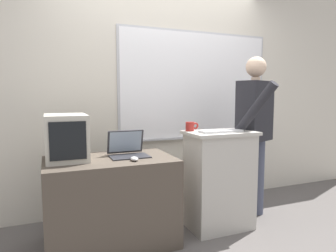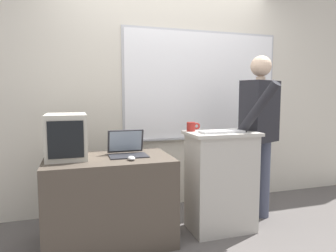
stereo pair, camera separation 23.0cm
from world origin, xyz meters
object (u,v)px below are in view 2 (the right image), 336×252
Objects in this scene: laptop at (127,147)px; coffee_mug at (192,127)px; person_presenter at (260,127)px; computer_mouse_by_laptop at (131,158)px; lectern_podium at (221,181)px; side_desk at (110,200)px; wireless_keyboard at (222,132)px; crt_monitor at (66,136)px.

coffee_mug is at bearing 0.12° from laptop.
person_presenter is 1.37m from computer_mouse_by_laptop.
lectern_podium is 0.88× the size of side_desk.
side_desk is at bearing 134.32° from computer_mouse_by_laptop.
person_presenter is at bearing 15.91° from wireless_keyboard.
laptop reaches higher than wireless_keyboard.
lectern_podium is at bearing -9.06° from laptop.
crt_monitor is (-0.51, 0.01, 0.12)m from laptop.
person_presenter is at bearing -4.04° from coffee_mug.
wireless_keyboard is at bearing 3.28° from computer_mouse_by_laptop.
computer_mouse_by_laptop is (-0.00, -0.24, -0.05)m from laptop.
laptop is 0.81× the size of wireless_keyboard.
crt_monitor reaches higher than coffee_mug.
wireless_keyboard is at bearing -12.80° from laptop.
computer_mouse_by_laptop is 0.75× the size of coffee_mug.
lectern_podium is 2.31× the size of wireless_keyboard.
crt_monitor is 3.35× the size of coffee_mug.
computer_mouse_by_laptop is at bearing -158.95° from coffee_mug.
laptop is at bearing 154.87° from person_presenter.
computer_mouse_by_laptop is 0.22× the size of crt_monitor.
lectern_podium is 0.48m from wireless_keyboard.
wireless_keyboard reaches higher than lectern_podium.
coffee_mug is at bearing 150.35° from lectern_podium.
lectern_podium reaches higher than side_desk.
laptop reaches higher than lectern_podium.
person_presenter is 5.07× the size of laptop.
coffee_mug reaches higher than side_desk.
person_presenter is 0.72m from coffee_mug.
computer_mouse_by_laptop is at bearing -45.68° from side_desk.
laptop is (0.17, 0.07, 0.44)m from side_desk.
wireless_keyboard is (-0.03, -0.05, 0.48)m from lectern_podium.
lectern_podium is 0.58m from coffee_mug.
wireless_keyboard reaches higher than computer_mouse_by_laptop.
computer_mouse_by_laptop is at bearing -173.39° from lectern_podium.
laptop is 3.29× the size of computer_mouse_by_laptop.
lectern_podium is 2.85× the size of laptop.
computer_mouse_by_laptop is at bearing -176.72° from wireless_keyboard.
wireless_keyboard is 4.06× the size of computer_mouse_by_laptop.
crt_monitor is (-1.35, 0.21, -0.01)m from wireless_keyboard.
laptop is 0.52m from crt_monitor.
lectern_podium is at bearing 62.47° from wireless_keyboard.
wireless_keyboard is at bearing 172.89° from person_presenter.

